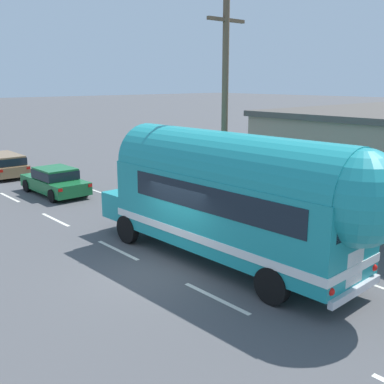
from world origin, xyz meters
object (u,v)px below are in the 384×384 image
(utility_pole, at_px, (225,113))
(car_second, at_px, (3,163))
(painted_bus, at_px, (239,195))
(car_lead, at_px, (55,180))

(utility_pole, relative_size, car_second, 1.85)
(painted_bus, distance_m, car_lead, 12.66)
(utility_pole, xyz_separation_m, painted_bus, (-2.52, -3.13, -2.12))
(painted_bus, relative_size, car_second, 2.37)
(utility_pole, bearing_deg, car_lead, 104.78)
(painted_bus, xyz_separation_m, car_lead, (0.04, 12.56, -1.57))
(car_lead, xyz_separation_m, car_second, (-0.30, 6.37, 0.06))
(utility_pole, xyz_separation_m, car_lead, (-2.49, 9.43, -3.69))
(utility_pole, distance_m, painted_bus, 4.54)
(car_lead, bearing_deg, car_second, 92.70)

